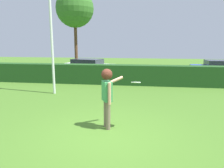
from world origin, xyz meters
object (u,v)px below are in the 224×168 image
Objects in this scene: person at (107,91)px; parked_car_white at (88,66)px; frisbee at (136,82)px; lamppost at (51,18)px; willow_tree at (75,9)px; parked_car_blue at (221,68)px.

person is 11.14m from parked_car_white.
lamppost is at bearing 136.60° from frisbee.
parked_car_white is 0.60× the size of willow_tree.
frisbee is 0.06× the size of parked_car_white.
lamppost is at bearing 130.24° from person.
willow_tree is at bearing 113.81° from frisbee.
willow_tree is at bearing 119.00° from parked_car_white.
willow_tree is (-12.26, 3.71, 4.98)m from parked_car_blue.
willow_tree reaches higher than lamppost.
lamppost reaches higher than frisbee.
parked_car_blue is at bearing 33.88° from lamppost.
frisbee is 0.04× the size of lamppost.
willow_tree is at bearing 101.74° from lamppost.
person is 0.87m from frisbee.
person is 0.27× the size of lamppost.
parked_car_white is at bearing -179.03° from parked_car_blue.
willow_tree is (-6.38, 14.45, 4.26)m from frisbee.
frisbee is 11.40m from parked_car_white.
parked_car_white is at bearing 107.83° from person.
frisbee is (0.82, 0.03, 0.28)m from person.
parked_car_blue is 13.74m from willow_tree.
parked_car_white and parked_car_blue have the same top height.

